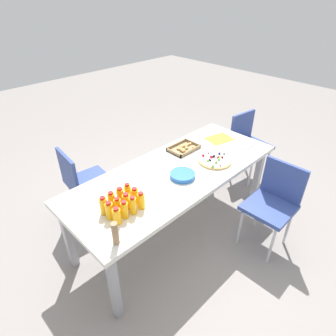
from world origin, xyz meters
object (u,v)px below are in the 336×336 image
party_table (176,176)px  juice_bottle_11 (128,192)px  juice_bottle_7 (135,196)px  chair_end (248,141)px  juice_bottle_8 (104,206)px  cardboard_tube (115,233)px  juice_bottle_2 (133,205)px  paper_folder (219,139)px  juice_bottle_0 (117,216)px  juice_bottle_10 (120,196)px  juice_bottle_9 (112,201)px  fruit_pizza (215,160)px  plate_stack (183,175)px  juice_bottle_3 (141,201)px  juice_bottle_5 (118,206)px  snack_tray (184,148)px  chair_near_right (274,200)px  juice_bottle_6 (126,201)px  chair_far_left (82,180)px  napkin_stack (244,145)px  juice_bottle_1 (124,210)px  juice_bottle_4 (109,211)px

party_table → juice_bottle_11: bearing=-178.0°
juice_bottle_7 → chair_end: bearing=4.8°
juice_bottle_8 → cardboard_tube: bearing=-110.2°
juice_bottle_2 → juice_bottle_11: size_ratio=1.02×
party_table → paper_folder: size_ratio=7.96×
juice_bottle_2 → juice_bottle_7: bearing=43.8°
juice_bottle_0 → juice_bottle_10: (0.14, 0.15, 0.01)m
juice_bottle_9 → cardboard_tube: cardboard_tube is taller
fruit_pizza → plate_stack: size_ratio=1.44×
juice_bottle_3 → juice_bottle_5: size_ratio=1.07×
fruit_pizza → snack_tray: 0.36m
chair_near_right → juice_bottle_6: size_ratio=6.10×
juice_bottle_10 → snack_tray: size_ratio=0.51×
juice_bottle_2 → juice_bottle_7: (0.08, 0.08, -0.00)m
chair_near_right → juice_bottle_9: (-1.23, 0.70, 0.29)m
chair_far_left → paper_folder: bearing=68.7°
juice_bottle_8 → snack_tray: size_ratio=0.50×
juice_bottle_0 → juice_bottle_6: same height
juice_bottle_9 → chair_near_right: bearing=-29.6°
juice_bottle_5 → chair_far_left: bearing=79.3°
juice_bottle_2 → snack_tray: juice_bottle_2 is taller
juice_bottle_5 → juice_bottle_6: 0.07m
paper_folder → snack_tray: bearing=165.4°
chair_end → juice_bottle_11: juice_bottle_11 is taller
juice_bottle_7 → juice_bottle_11: size_ratio=0.98×
juice_bottle_0 → juice_bottle_10: size_ratio=0.90×
juice_bottle_0 → chair_end: bearing=6.4°
juice_bottle_5 → snack_tray: juice_bottle_5 is taller
chair_near_right → juice_bottle_8: (-1.30, 0.69, 0.29)m
chair_end → juice_bottle_0: (-2.11, -0.24, 0.28)m
juice_bottle_6 → napkin_stack: 1.46m
chair_end → juice_bottle_0: bearing=14.1°
juice_bottle_8 → snack_tray: juice_bottle_8 is taller
juice_bottle_11 → cardboard_tube: 0.45m
juice_bottle_11 → napkin_stack: juice_bottle_11 is taller
juice_bottle_0 → juice_bottle_1: (0.07, 0.01, 0.00)m
juice_bottle_0 → juice_bottle_2: (0.14, 0.00, 0.01)m
juice_bottle_2 → juice_bottle_3: (0.08, 0.00, -0.00)m
chair_far_left → juice_bottle_11: bearing=4.5°
chair_far_left → cardboard_tube: 1.17m
party_table → juice_bottle_9: bearing=-178.4°
juice_bottle_10 → cardboard_tube: 0.39m
juice_bottle_3 → juice_bottle_6: (-0.08, 0.07, -0.00)m
juice_bottle_5 → paper_folder: bearing=7.3°
juice_bottle_6 → juice_bottle_8: (-0.15, 0.07, 0.01)m
juice_bottle_4 → cardboard_tube: (-0.11, -0.22, 0.02)m
chair_far_left → chair_near_right: size_ratio=1.00×
fruit_pizza → napkin_stack: fruit_pizza is taller
juice_bottle_3 → juice_bottle_11: (-0.01, 0.15, 0.00)m
juice_bottle_6 → paper_folder: juice_bottle_6 is taller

